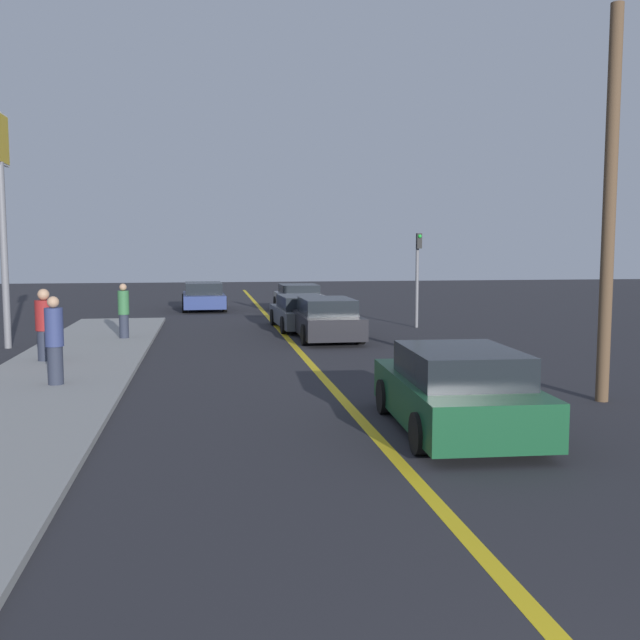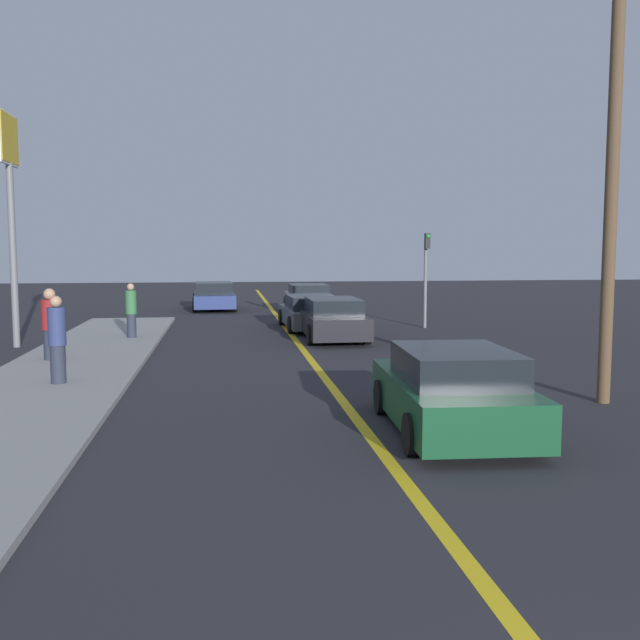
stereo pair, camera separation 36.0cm
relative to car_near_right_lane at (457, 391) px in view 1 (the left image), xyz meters
The scene contains 13 objects.
road_center_line 9.36m from the car_near_right_lane, 98.27° to the left, with size 0.20×60.00×0.01m.
sidewalk_left 8.77m from the car_near_right_lane, 145.55° to the left, with size 3.27×27.42×0.11m.
car_near_right_lane is the anchor object (origin of this frame).
car_ahead_center 11.72m from the car_near_right_lane, 90.69° to the left, with size 1.93×4.49×1.33m.
car_far_distant 14.74m from the car_near_right_lane, 92.05° to the left, with size 2.02×4.57×1.22m.
car_parked_left_lot 21.51m from the car_near_right_lane, 89.41° to the left, with size 2.02×3.85×1.27m.
car_oncoming_far 23.60m from the car_near_right_lane, 99.90° to the left, with size 2.12×4.46×1.31m.
pedestrian_near_curb 8.34m from the car_near_right_lane, 147.22° to the left, with size 0.37×0.37×1.82m.
pedestrian_mid_group 11.15m from the car_near_right_lane, 135.25° to the left, with size 0.44×0.44×1.80m.
pedestrian_far_standing 13.79m from the car_near_right_lane, 118.05° to the left, with size 0.34×0.34×1.70m.
traffic_light 15.03m from the car_near_right_lane, 75.62° to the left, with size 0.18×0.40×3.45m.
roadside_sign 15.36m from the car_near_right_lane, 130.98° to the left, with size 0.20×1.72×6.78m.
utility_pole 4.94m from the car_near_right_lane, 25.77° to the left, with size 0.24×0.24×7.33m.
Camera 1 is at (-2.55, -1.90, 2.91)m, focal length 40.00 mm.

